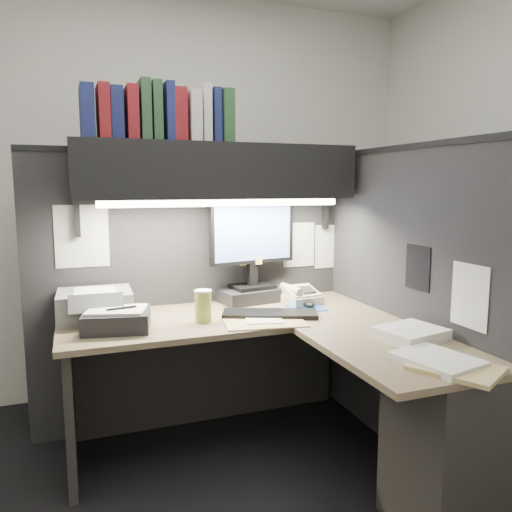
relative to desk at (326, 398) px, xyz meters
The scene contains 21 objects.
floor 0.61m from the desk, behind, with size 3.50×3.50×0.00m, color black.
wall_back 1.81m from the desk, 105.82° to the left, with size 3.50×0.04×2.70m, color silver.
partition_back 1.07m from the desk, 113.00° to the left, with size 1.90×0.06×1.60m, color black.
partition_right 0.68m from the desk, 18.19° to the left, with size 0.06×1.50×1.60m, color black.
desk is the anchor object (origin of this frame).
overhead_shelf 1.33m from the desk, 111.79° to the left, with size 1.55×0.34×0.30m, color black.
task_light_tube 1.12m from the desk, 116.16° to the left, with size 0.04×0.04×1.32m, color white.
monitor 0.97m from the desk, 94.85° to the left, with size 0.55×0.31×0.60m.
keyboard 0.55m from the desk, 102.74° to the left, with size 0.50×0.17×0.02m, color black.
mousepad 0.63m from the desk, 74.13° to the left, with size 0.20×0.18×0.00m, color #1C429A.
mouse 0.65m from the desk, 72.27° to the left, with size 0.06×0.09×0.03m, color black.
telephone 0.77m from the desk, 74.81° to the left, with size 0.20×0.21×0.08m, color beige.
coffee_cup 0.75m from the desk, 135.18° to the left, with size 0.08×0.08×0.16m, color #B4AC48.
printer 1.27m from the desk, 143.57° to the left, with size 0.37×0.32×0.15m, color gray.
notebook_stack 1.06m from the desk, 151.76° to the left, with size 0.31×0.26×0.09m, color black.
open_folder 0.49m from the desk, 116.76° to the left, with size 0.41×0.27×0.01m, color tan.
paper_stack_a 0.49m from the desk, 23.22° to the right, with size 0.28×0.24×0.05m, color white.
paper_stack_b 0.59m from the desk, 61.52° to the right, with size 0.24×0.30×0.03m, color white.
manila_stack 0.66m from the desk, 63.86° to the right, with size 0.24×0.31×0.02m, color tan.
binder_row 1.66m from the desk, 129.15° to the left, with size 0.78×0.26×0.31m.
pinned_papers 0.83m from the desk, 90.40° to the left, with size 1.76×1.31×0.51m.
Camera 1 is at (-0.65, -1.96, 1.42)m, focal length 35.00 mm.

